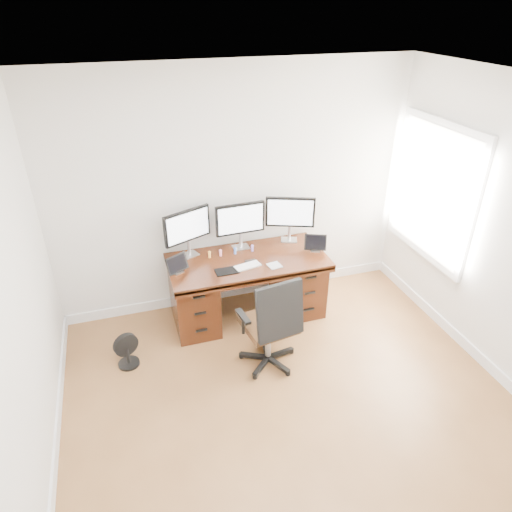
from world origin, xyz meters
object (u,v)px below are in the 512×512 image
object	(u,v)px
desk	(247,285)
keyboard	(247,266)
floor_fan	(127,351)
office_chair	(271,337)
monitor_center	(240,220)

from	to	relation	value
desk	keyboard	distance (m)	0.40
floor_fan	keyboard	xyz separation A→B (m)	(1.32, 0.27, 0.58)
office_chair	floor_fan	bearing A→B (deg)	154.19
desk	office_chair	world-z (taller)	office_chair
desk	floor_fan	distance (m)	1.46
floor_fan	monitor_center	distance (m)	1.78
monitor_center	keyboard	size ratio (longest dim) A/B	2.00
desk	monitor_center	bearing A→B (deg)	89.98
office_chair	keyboard	bearing A→B (deg)	83.51
desk	office_chair	distance (m)	0.87
office_chair	keyboard	distance (m)	0.80
desk	keyboard	xyz separation A→B (m)	(-0.05, -0.18, 0.36)
office_chair	floor_fan	size ratio (longest dim) A/B	2.86
floor_fan	keyboard	world-z (taller)	keyboard
keyboard	office_chair	bearing A→B (deg)	-100.14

